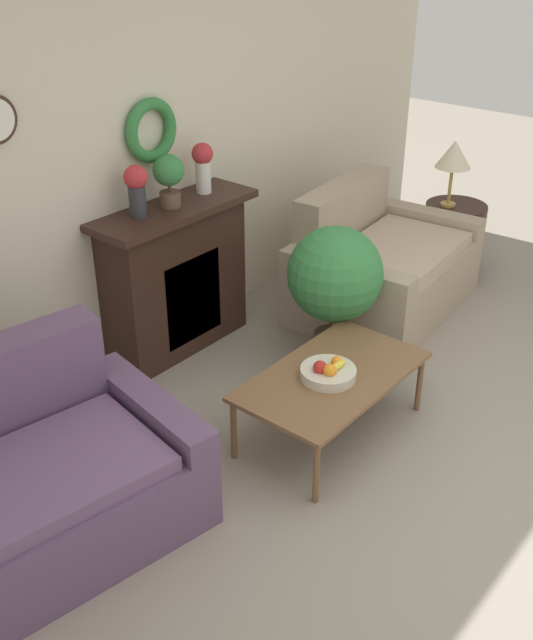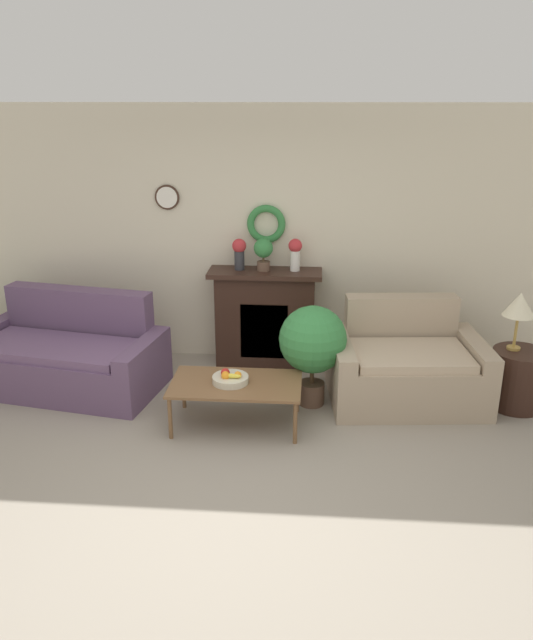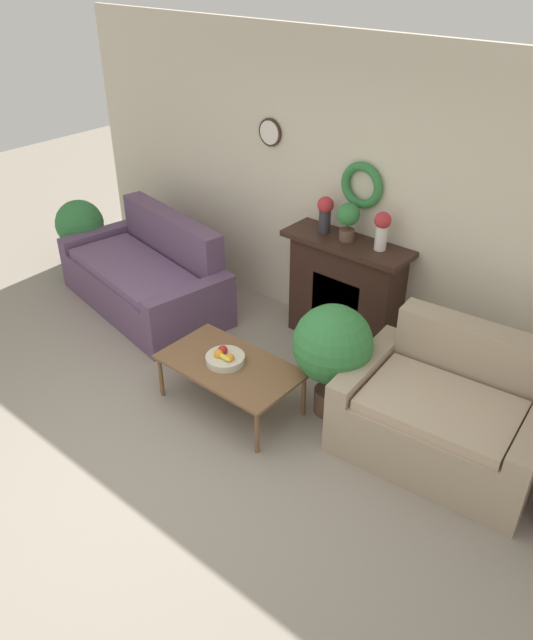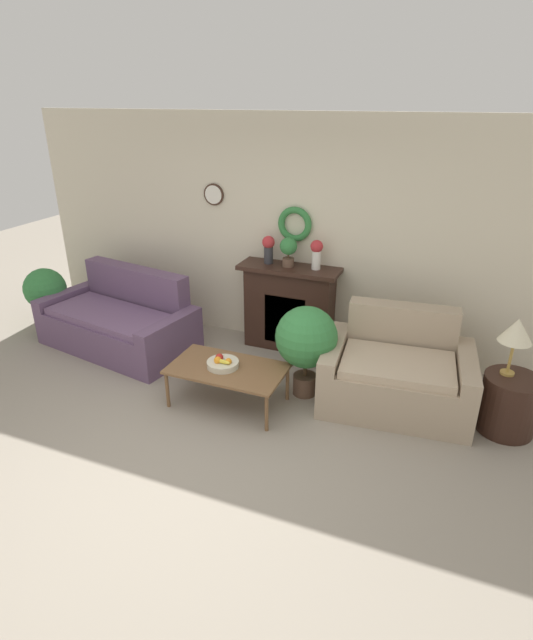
# 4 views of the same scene
# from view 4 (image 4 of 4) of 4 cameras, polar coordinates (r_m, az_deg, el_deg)

# --- Properties ---
(ground_plane) EXTENTS (16.00, 16.00, 0.00)m
(ground_plane) POSITION_cam_4_polar(r_m,az_deg,el_deg) (4.42, -9.73, -16.16)
(ground_plane) COLOR gray
(wall_back) EXTENTS (6.80, 0.14, 2.70)m
(wall_back) POSITION_cam_4_polar(r_m,az_deg,el_deg) (5.93, 2.53, 9.69)
(wall_back) COLOR beige
(wall_back) RESTS_ON ground_plane
(fireplace) EXTENTS (1.18, 0.41, 1.05)m
(fireplace) POSITION_cam_4_polar(r_m,az_deg,el_deg) (5.98, 2.60, 1.47)
(fireplace) COLOR #331E16
(fireplace) RESTS_ON ground_plane
(couch_left) EXTENTS (2.03, 1.27, 0.92)m
(couch_left) POSITION_cam_4_polar(r_m,az_deg,el_deg) (6.36, -16.37, -0.20)
(couch_left) COLOR #604766
(couch_left) RESTS_ON ground_plane
(loveseat_right) EXTENTS (1.51, 1.12, 0.92)m
(loveseat_right) POSITION_cam_4_polar(r_m,az_deg,el_deg) (5.13, 14.65, -5.96)
(loveseat_right) COLOR tan
(loveseat_right) RESTS_ON ground_plane
(coffee_table) EXTENTS (1.14, 0.65, 0.41)m
(coffee_table) POSITION_cam_4_polar(r_m,az_deg,el_deg) (4.94, -4.48, -5.75)
(coffee_table) COLOR brown
(coffee_table) RESTS_ON ground_plane
(fruit_bowl) EXTENTS (0.32, 0.32, 0.12)m
(fruit_bowl) POSITION_cam_4_polar(r_m,az_deg,el_deg) (4.92, -5.05, -4.93)
(fruit_bowl) COLOR beige
(fruit_bowl) RESTS_ON coffee_table
(side_table_by_loveseat) EXTENTS (0.51, 0.51, 0.55)m
(side_table_by_loveseat) POSITION_cam_4_polar(r_m,az_deg,el_deg) (5.11, 25.94, -8.64)
(side_table_by_loveseat) COLOR #331E16
(side_table_by_loveseat) RESTS_ON ground_plane
(table_lamp) EXTENTS (0.29, 0.29, 0.54)m
(table_lamp) POSITION_cam_4_polar(r_m,az_deg,el_deg) (4.83, 26.68, -1.18)
(table_lamp) COLOR #B28E42
(table_lamp) RESTS_ON side_table_by_loveseat
(vase_on_mantel_left) EXTENTS (0.15, 0.15, 0.33)m
(vase_on_mantel_left) POSITION_cam_4_polar(r_m,az_deg,el_deg) (5.84, 0.23, 8.29)
(vase_on_mantel_left) COLOR #2D2D33
(vase_on_mantel_left) RESTS_ON fireplace
(vase_on_mantel_right) EXTENTS (0.14, 0.14, 0.34)m
(vase_on_mantel_right) POSITION_cam_4_polar(r_m,az_deg,el_deg) (5.66, 5.74, 7.70)
(vase_on_mantel_right) COLOR silver
(vase_on_mantel_right) RESTS_ON fireplace
(potted_plant_on_mantel) EXTENTS (0.20, 0.20, 0.34)m
(potted_plant_on_mantel) POSITION_cam_4_polar(r_m,az_deg,el_deg) (5.73, 2.52, 8.10)
(potted_plant_on_mantel) COLOR brown
(potted_plant_on_mantel) RESTS_ON fireplace
(potted_plant_floor_by_couch) EXTENTS (0.53, 0.53, 0.83)m
(potted_plant_floor_by_couch) POSITION_cam_4_polar(r_m,az_deg,el_deg) (7.07, -23.94, 3.05)
(potted_plant_floor_by_couch) COLOR brown
(potted_plant_floor_by_couch) RESTS_ON ground_plane
(potted_plant_floor_by_loveseat) EXTENTS (0.62, 0.62, 0.97)m
(potted_plant_floor_by_loveseat) POSITION_cam_4_polar(r_m,az_deg,el_deg) (4.98, 4.57, -2.24)
(potted_plant_floor_by_loveseat) COLOR brown
(potted_plant_floor_by_loveseat) RESTS_ON ground_plane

